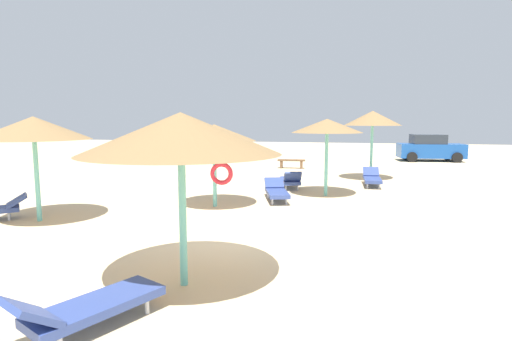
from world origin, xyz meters
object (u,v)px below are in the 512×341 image
(parasol_4, at_px, (34,128))
(parked_car, at_px, (430,148))
(parasol_1, at_px, (214,134))
(lounger_3, at_px, (291,180))
(lounger_2, at_px, (87,307))
(parasol_2, at_px, (181,134))
(lounger_1, at_px, (276,191))
(lounger_0, at_px, (372,178))
(parasol_3, at_px, (327,126))
(bench_0, at_px, (291,162))
(parasol_0, at_px, (373,118))

(parasol_4, distance_m, parked_car, 23.20)
(parasol_1, distance_m, lounger_3, 4.65)
(parasol_4, bearing_deg, lounger_2, -44.34)
(parasol_4, distance_m, lounger_2, 6.96)
(parasol_1, relative_size, parasol_2, 0.81)
(parasol_1, bearing_deg, lounger_1, 39.78)
(lounger_0, xyz_separation_m, lounger_3, (-3.12, -1.34, 0.01))
(parasol_3, bearing_deg, lounger_3, 138.25)
(parasol_2, bearing_deg, parked_car, 71.06)
(lounger_2, relative_size, bench_0, 1.31)
(lounger_0, distance_m, lounger_3, 3.40)
(parasol_2, xyz_separation_m, parasol_4, (-5.36, 3.02, 0.00))
(lounger_1, height_order, bench_0, lounger_1)
(parasol_0, height_order, parasol_1, parasol_0)
(parasol_3, distance_m, parked_car, 15.10)
(parasol_3, xyz_separation_m, lounger_0, (1.69, 2.61, -2.12))
(lounger_0, bearing_deg, parasol_1, -133.35)
(parasol_0, bearing_deg, bench_0, 140.10)
(parasol_4, bearing_deg, bench_0, 69.90)
(parasol_1, relative_size, parasol_4, 0.90)
(parasol_3, height_order, parasol_4, parasol_4)
(parasol_4, xyz_separation_m, lounger_0, (8.82, 7.95, -2.12))
(parasol_0, xyz_separation_m, lounger_0, (-0.03, -1.80, -2.40))
(parasol_2, xyz_separation_m, lounger_3, (0.34, 9.63, -2.11))
(parasol_3, bearing_deg, parasol_4, -143.19)
(parasol_1, relative_size, parasol_3, 0.94)
(parasol_1, distance_m, lounger_2, 7.69)
(parasol_2, height_order, lounger_2, parasol_2)
(parasol_3, relative_size, lounger_2, 1.35)
(parasol_1, distance_m, parasol_3, 4.11)
(parasol_0, xyz_separation_m, parasol_1, (-4.93, -6.99, -0.48))
(parasol_2, relative_size, lounger_2, 1.57)
(parked_car, bearing_deg, lounger_3, -120.08)
(lounger_2, xyz_separation_m, bench_0, (0.06, 17.77, 0.03))
(parasol_3, xyz_separation_m, parasol_4, (-7.13, -5.33, -0.00))
(parasol_2, distance_m, parked_car, 23.51)
(parasol_0, distance_m, bench_0, 5.78)
(parasol_2, height_order, bench_0, parasol_2)
(parasol_2, relative_size, bench_0, 2.06)
(parasol_1, height_order, lounger_2, parasol_1)
(parasol_2, bearing_deg, lounger_3, 87.97)
(parasol_3, bearing_deg, lounger_1, -142.36)
(parked_car, bearing_deg, lounger_0, -110.31)
(parked_car, bearing_deg, lounger_2, -109.07)
(parasol_3, relative_size, lounger_3, 1.36)
(parasol_1, height_order, lounger_0, parasol_1)
(parasol_0, xyz_separation_m, parasol_4, (-8.85, -9.75, -0.28))
(parasol_1, relative_size, lounger_3, 1.28)
(parasol_3, distance_m, parasol_4, 8.90)
(parasol_0, bearing_deg, parasol_4, -132.24)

